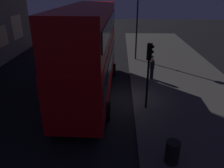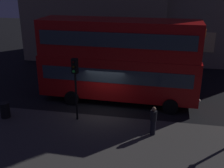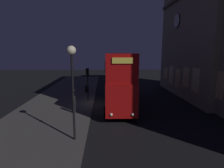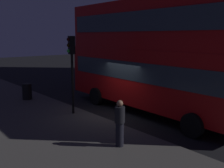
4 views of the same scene
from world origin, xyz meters
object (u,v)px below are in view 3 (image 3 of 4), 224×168
object	(u,v)px
litter_bin	(87,89)
double_decker_bus	(118,77)
traffic_light_near_kerb	(87,77)
pedestrian	(74,104)
street_lamp	(72,70)

from	to	relation	value
litter_bin	double_decker_bus	bearing A→B (deg)	32.55
traffic_light_near_kerb	litter_bin	bearing A→B (deg)	-160.45
traffic_light_near_kerb	litter_bin	distance (m)	4.88
traffic_light_near_kerb	litter_bin	xyz separation A→B (m)	(-4.31, -0.54, -2.22)
double_decker_bus	pedestrian	distance (m)	5.44
litter_bin	street_lamp	bearing A→B (deg)	2.26
pedestrian	traffic_light_near_kerb	bearing A→B (deg)	56.01
traffic_light_near_kerb	pedestrian	size ratio (longest dim) A/B	2.31
traffic_light_near_kerb	double_decker_bus	bearing A→B (deg)	73.52
double_decker_bus	traffic_light_near_kerb	distance (m)	3.91
traffic_light_near_kerb	pedestrian	bearing A→B (deg)	1.50
pedestrian	litter_bin	distance (m)	8.81
traffic_light_near_kerb	pedestrian	distance (m)	4.94
traffic_light_near_kerb	litter_bin	world-z (taller)	traffic_light_near_kerb
traffic_light_near_kerb	street_lamp	world-z (taller)	street_lamp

